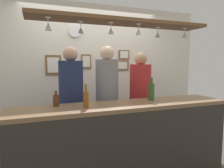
{
  "coord_description": "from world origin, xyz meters",
  "views": [
    {
      "loc": [
        -1.0,
        -2.55,
        1.53
      ],
      "look_at": [
        0.0,
        0.1,
        1.23
      ],
      "focal_mm": 32.31,
      "sensor_mm": 36.0,
      "label": 1
    }
  ],
  "objects_px": {
    "person_right_red_shirt": "(140,95)",
    "picture_frame_lower_pair": "(122,65)",
    "picture_frame_crest": "(86,62)",
    "person_left_navy_shirt": "(71,96)",
    "picture_frame_caricature": "(53,65)",
    "picture_frame_upper_small": "(124,55)",
    "wall_clock": "(75,31)",
    "bottle_champagne_green": "(151,91)",
    "bottle_beer_amber_tall": "(86,98)",
    "bottle_beer_brown_stubby": "(56,100)",
    "person_middle_grey_shirt": "(107,93)"
  },
  "relations": [
    {
      "from": "person_left_navy_shirt",
      "to": "person_middle_grey_shirt",
      "type": "bearing_deg",
      "value": 0.0
    },
    {
      "from": "bottle_beer_amber_tall",
      "to": "picture_frame_crest",
      "type": "bearing_deg",
      "value": 76.34
    },
    {
      "from": "bottle_beer_brown_stubby",
      "to": "picture_frame_upper_small",
      "type": "xyz_separation_m",
      "value": [
        1.41,
        1.26,
        0.58
      ]
    },
    {
      "from": "picture_frame_caricature",
      "to": "picture_frame_lower_pair",
      "type": "relative_size",
      "value": 1.13
    },
    {
      "from": "person_left_navy_shirt",
      "to": "picture_frame_caricature",
      "type": "relative_size",
      "value": 5.17
    },
    {
      "from": "picture_frame_upper_small",
      "to": "person_right_red_shirt",
      "type": "bearing_deg",
      "value": -94.12
    },
    {
      "from": "picture_frame_upper_small",
      "to": "picture_frame_lower_pair",
      "type": "distance_m",
      "value": 0.21
    },
    {
      "from": "bottle_champagne_green",
      "to": "picture_frame_upper_small",
      "type": "bearing_deg",
      "value": 82.21
    },
    {
      "from": "person_middle_grey_shirt",
      "to": "person_right_red_shirt",
      "type": "relative_size",
      "value": 1.05
    },
    {
      "from": "person_middle_grey_shirt",
      "to": "person_right_red_shirt",
      "type": "distance_m",
      "value": 0.57
    },
    {
      "from": "person_right_red_shirt",
      "to": "picture_frame_caricature",
      "type": "distance_m",
      "value": 1.56
    },
    {
      "from": "person_left_navy_shirt",
      "to": "wall_clock",
      "type": "bearing_deg",
      "value": 74.66
    },
    {
      "from": "person_right_red_shirt",
      "to": "bottle_beer_amber_tall",
      "type": "xyz_separation_m",
      "value": [
        -1.04,
        -0.66,
        0.11
      ]
    },
    {
      "from": "person_left_navy_shirt",
      "to": "picture_frame_lower_pair",
      "type": "distance_m",
      "value": 1.41
    },
    {
      "from": "picture_frame_upper_small",
      "to": "wall_clock",
      "type": "height_order",
      "value": "wall_clock"
    },
    {
      "from": "bottle_beer_amber_tall",
      "to": "picture_frame_upper_small",
      "type": "height_order",
      "value": "picture_frame_upper_small"
    },
    {
      "from": "picture_frame_crest",
      "to": "person_left_navy_shirt",
      "type": "bearing_deg",
      "value": -117.63
    },
    {
      "from": "bottle_beer_amber_tall",
      "to": "picture_frame_caricature",
      "type": "height_order",
      "value": "picture_frame_caricature"
    },
    {
      "from": "person_middle_grey_shirt",
      "to": "picture_frame_upper_small",
      "type": "bearing_deg",
      "value": 51.31
    },
    {
      "from": "bottle_beer_brown_stubby",
      "to": "picture_frame_lower_pair",
      "type": "xyz_separation_m",
      "value": [
        1.36,
        1.26,
        0.38
      ]
    },
    {
      "from": "person_right_red_shirt",
      "to": "picture_frame_upper_small",
      "type": "bearing_deg",
      "value": 85.88
    },
    {
      "from": "bottle_beer_amber_tall",
      "to": "picture_frame_caricature",
      "type": "xyz_separation_m",
      "value": [
        -0.23,
        1.43,
        0.36
      ]
    },
    {
      "from": "person_left_navy_shirt",
      "to": "person_middle_grey_shirt",
      "type": "distance_m",
      "value": 0.54
    },
    {
      "from": "person_middle_grey_shirt",
      "to": "picture_frame_crest",
      "type": "xyz_separation_m",
      "value": [
        -0.13,
        0.77,
        0.48
      ]
    },
    {
      "from": "person_middle_grey_shirt",
      "to": "picture_frame_upper_small",
      "type": "xyz_separation_m",
      "value": [
        0.62,
        0.77,
        0.61
      ]
    },
    {
      "from": "person_left_navy_shirt",
      "to": "picture_frame_crest",
      "type": "distance_m",
      "value": 1.0
    },
    {
      "from": "picture_frame_caricature",
      "to": "wall_clock",
      "type": "distance_m",
      "value": 0.71
    },
    {
      "from": "bottle_beer_amber_tall",
      "to": "picture_frame_upper_small",
      "type": "bearing_deg",
      "value": 52.52
    },
    {
      "from": "person_middle_grey_shirt",
      "to": "bottle_beer_brown_stubby",
      "type": "bearing_deg",
      "value": -148.13
    },
    {
      "from": "bottle_champagne_green",
      "to": "picture_frame_upper_small",
      "type": "xyz_separation_m",
      "value": [
        0.18,
        1.31,
        0.54
      ]
    },
    {
      "from": "picture_frame_upper_small",
      "to": "picture_frame_caricature",
      "type": "height_order",
      "value": "picture_frame_upper_small"
    },
    {
      "from": "bottle_champagne_green",
      "to": "picture_frame_upper_small",
      "type": "distance_m",
      "value": 1.42
    },
    {
      "from": "bottle_beer_amber_tall",
      "to": "bottle_beer_brown_stubby",
      "type": "height_order",
      "value": "bottle_beer_amber_tall"
    },
    {
      "from": "bottle_champagne_green",
      "to": "picture_frame_crest",
      "type": "bearing_deg",
      "value": 113.63
    },
    {
      "from": "person_left_navy_shirt",
      "to": "picture_frame_upper_small",
      "type": "height_order",
      "value": "picture_frame_upper_small"
    },
    {
      "from": "person_middle_grey_shirt",
      "to": "wall_clock",
      "type": "xyz_separation_m",
      "value": [
        -0.33,
        0.77,
        1.01
      ]
    },
    {
      "from": "person_middle_grey_shirt",
      "to": "picture_frame_upper_small",
      "type": "relative_size",
      "value": 8.1
    },
    {
      "from": "wall_clock",
      "to": "bottle_beer_amber_tall",
      "type": "bearing_deg",
      "value": -96.16
    },
    {
      "from": "picture_frame_crest",
      "to": "picture_frame_lower_pair",
      "type": "xyz_separation_m",
      "value": [
        0.7,
        0.0,
        -0.07
      ]
    },
    {
      "from": "person_left_navy_shirt",
      "to": "wall_clock",
      "type": "height_order",
      "value": "wall_clock"
    },
    {
      "from": "picture_frame_caricature",
      "to": "bottle_beer_amber_tall",
      "type": "bearing_deg",
      "value": -80.96
    },
    {
      "from": "person_right_red_shirt",
      "to": "picture_frame_upper_small",
      "type": "distance_m",
      "value": 1.02
    },
    {
      "from": "wall_clock",
      "to": "person_right_red_shirt",
      "type": "bearing_deg",
      "value": -40.79
    },
    {
      "from": "person_left_navy_shirt",
      "to": "picture_frame_caricature",
      "type": "xyz_separation_m",
      "value": [
        -0.17,
        0.77,
        0.43
      ]
    },
    {
      "from": "picture_frame_crest",
      "to": "picture_frame_upper_small",
      "type": "height_order",
      "value": "picture_frame_upper_small"
    },
    {
      "from": "bottle_beer_brown_stubby",
      "to": "bottle_champagne_green",
      "type": "distance_m",
      "value": 1.23
    },
    {
      "from": "picture_frame_lower_pair",
      "to": "bottle_beer_amber_tall",
      "type": "bearing_deg",
      "value": -126.24
    },
    {
      "from": "person_right_red_shirt",
      "to": "picture_frame_lower_pair",
      "type": "xyz_separation_m",
      "value": [
        0.01,
        0.77,
        0.46
      ]
    },
    {
      "from": "picture_frame_caricature",
      "to": "picture_frame_upper_small",
      "type": "bearing_deg",
      "value": 0.0
    },
    {
      "from": "person_right_red_shirt",
      "to": "picture_frame_crest",
      "type": "bearing_deg",
      "value": 131.94
    }
  ]
}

